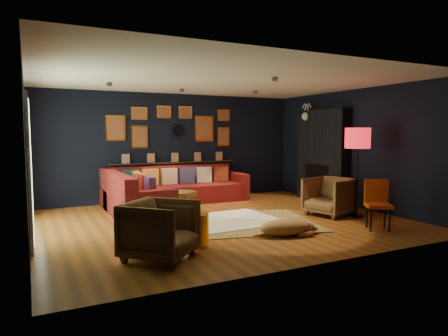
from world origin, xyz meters
name	(u,v)px	position (x,y,z in m)	size (l,w,h in m)	color
floor	(223,221)	(0.00, 0.00, 0.00)	(6.50, 6.50, 0.00)	#97531A
room_walls	(223,136)	(0.00, 0.00, 1.59)	(6.50, 6.50, 6.50)	black
sectional	(162,193)	(-0.61, 1.81, 0.32)	(3.41, 2.69, 0.86)	maroon
ledge	(175,163)	(0.00, 2.68, 0.92)	(3.20, 0.12, 0.04)	black
gallery_wall	(173,126)	(-0.01, 2.72, 1.81)	(3.15, 0.04, 1.02)	gold
sunburst_mirror	(178,131)	(0.10, 2.72, 1.70)	(0.47, 0.16, 0.47)	silver
fireplace	(322,159)	(3.09, 0.90, 1.02)	(0.31, 1.60, 2.20)	black
deer_head	(311,117)	(3.14, 1.40, 2.05)	(0.50, 0.28, 0.45)	white
sliding_door	(29,166)	(-3.22, 0.60, 1.10)	(0.06, 2.80, 2.20)	white
ceiling_spots	(205,87)	(0.00, 0.80, 2.56)	(3.30, 2.50, 0.06)	black
shag_rug	(221,221)	(-0.07, -0.07, 0.01)	(2.13, 1.55, 0.03)	white
leopard_rug	(236,223)	(0.13, -0.30, 0.01)	(2.80, 2.00, 0.02)	#D7AB56
coffee_table	(176,196)	(-0.60, 0.92, 0.38)	(1.04, 0.89, 0.44)	brown
pouf	(144,205)	(-1.15, 1.30, 0.19)	(0.48, 0.48, 0.32)	maroon
armchair_left	(160,227)	(-1.72, -1.65, 0.42)	(0.82, 0.77, 0.85)	#A36F3B
armchair_right	(329,195)	(2.15, -0.46, 0.42)	(0.81, 0.76, 0.84)	#A36F3B
gold_stool	(196,230)	(-1.06, -1.29, 0.24)	(0.38, 0.38, 0.47)	gold
orange_chair	(377,200)	(2.11, -1.72, 0.50)	(0.55, 0.55, 0.85)	black
floor_lamp	(358,142)	(2.50, -0.82, 1.47)	(0.48, 0.48, 1.74)	black
dog	(285,224)	(0.40, -1.44, 0.19)	(1.13, 0.56, 0.36)	#A77048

